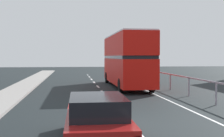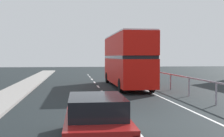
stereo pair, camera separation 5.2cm
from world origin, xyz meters
TOP-DOWN VIEW (x-y plane):
  - ground_plane at (0.00, 0.00)m, footprint 73.97×120.00m
  - lane_paint_markings at (2.03, 8.65)m, footprint 3.46×46.00m
  - bridge_side_railing at (5.23, 9.00)m, footprint 0.10×42.00m
  - double_decker_bus_red at (2.28, 13.14)m, footprint 2.53×10.56m
  - hatchback_car_near at (-1.45, -1.97)m, footprint 1.86×4.15m

SIDE VIEW (x-z plane):
  - ground_plane at x=0.00m, z-range -0.10..0.00m
  - lane_paint_markings at x=2.03m, z-range 0.00..0.01m
  - hatchback_car_near at x=-1.45m, z-range -0.03..1.36m
  - bridge_side_railing at x=5.23m, z-range 0.36..1.58m
  - double_decker_bus_red at x=2.28m, z-range 0.15..4.46m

